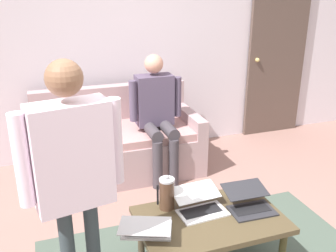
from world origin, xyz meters
name	(u,v)px	position (x,y,z in m)	size (l,w,h in m)	color
back_wall	(125,38)	(0.00, -2.20, 1.35)	(7.04, 0.11, 2.70)	silver
interior_door	(277,58)	(-1.98, -2.11, 1.02)	(0.82, 0.09, 2.05)	brown
couch	(118,144)	(0.25, -1.64, 0.31)	(1.71, 0.85, 0.88)	#A6888B
coffee_table	(210,223)	(-0.04, 0.08, 0.37)	(1.00, 0.64, 0.42)	#4C3E29
laptop_left	(200,205)	(0.00, -0.03, 0.46)	(0.36, 0.34, 0.13)	silver
laptop_center	(249,203)	(-0.35, 0.06, 0.46)	(0.33, 0.34, 0.13)	#28282D
laptop_right	(146,228)	(0.44, 0.11, 0.46)	(0.42, 0.42, 0.12)	silver
french_press	(167,193)	(0.21, -0.13, 0.54)	(0.13, 0.11, 0.27)	#4C3323
person_standing	(73,168)	(0.86, 0.24, 1.03)	(0.57, 0.25, 1.61)	#303C40
person_seated	(157,110)	(-0.12, -1.41, 0.73)	(0.55, 0.51, 1.28)	#3D373E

